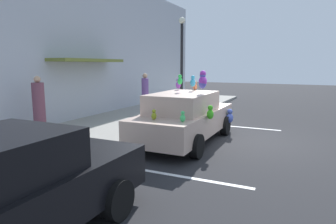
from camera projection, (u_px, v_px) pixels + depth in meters
ground_plane at (248, 141)px, 9.40m from camera, size 60.00×60.00×0.00m
sidewalk at (116, 125)px, 11.49m from camera, size 24.00×4.00×0.15m
storefront_building at (69, 44)px, 11.91m from camera, size 24.00×1.25×6.40m
parking_stripe_front at (232, 126)px, 11.65m from camera, size 0.12×3.60×0.01m
parking_stripe_rear at (171, 175)px, 6.53m from camera, size 0.12×3.60×0.01m
plush_covered_car at (185, 117)px, 9.15m from camera, size 4.61×2.10×2.21m
teddy_bear_on_sidewalk at (148, 117)px, 11.25m from camera, size 0.33×0.27×0.63m
street_lamp_post at (182, 57)px, 13.05m from camera, size 0.28×0.28×4.24m
pedestrian_near_shopfront at (39, 108)px, 9.59m from camera, size 0.38×0.38×1.87m
pedestrian_walking_past at (145, 93)px, 14.86m from camera, size 0.35×0.35×1.80m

